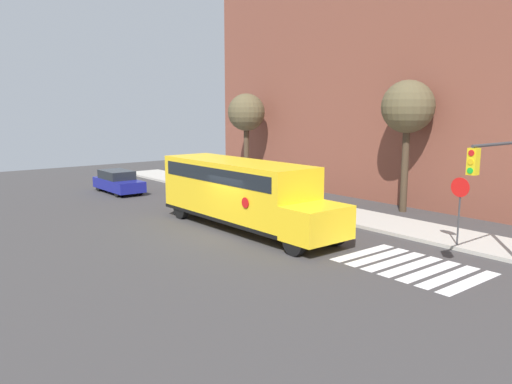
{
  "coord_description": "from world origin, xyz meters",
  "views": [
    {
      "loc": [
        17.08,
        -12.56,
        5.36
      ],
      "look_at": [
        -0.09,
        1.33,
        1.68
      ],
      "focal_mm": 35.0,
      "sensor_mm": 36.0,
      "label": 1
    }
  ],
  "objects_px": {
    "tree_near_sidewalk": "(246,114)",
    "stop_sign": "(459,201)",
    "school_bus": "(241,190)",
    "traffic_light": "(506,180)",
    "parked_car": "(118,182)",
    "tree_far_sidewalk": "(408,109)"
  },
  "relations": [
    {
      "from": "parked_car",
      "to": "stop_sign",
      "type": "relative_size",
      "value": 1.58
    },
    {
      "from": "school_bus",
      "to": "stop_sign",
      "type": "distance_m",
      "value": 9.13
    },
    {
      "from": "stop_sign",
      "to": "tree_far_sidewalk",
      "type": "height_order",
      "value": "tree_far_sidewalk"
    },
    {
      "from": "school_bus",
      "to": "traffic_light",
      "type": "relative_size",
      "value": 2.27
    },
    {
      "from": "school_bus",
      "to": "stop_sign",
      "type": "relative_size",
      "value": 3.69
    },
    {
      "from": "tree_far_sidewalk",
      "to": "stop_sign",
      "type": "bearing_deg",
      "value": -38.68
    },
    {
      "from": "parked_car",
      "to": "stop_sign",
      "type": "distance_m",
      "value": 21.29
    },
    {
      "from": "school_bus",
      "to": "tree_near_sidewalk",
      "type": "relative_size",
      "value": 1.6
    },
    {
      "from": "tree_near_sidewalk",
      "to": "stop_sign",
      "type": "bearing_deg",
      "value": -11.81
    },
    {
      "from": "school_bus",
      "to": "traffic_light",
      "type": "distance_m",
      "value": 10.79
    },
    {
      "from": "parked_car",
      "to": "tree_far_sidewalk",
      "type": "relative_size",
      "value": 0.65
    },
    {
      "from": "stop_sign",
      "to": "tree_near_sidewalk",
      "type": "bearing_deg",
      "value": 168.19
    },
    {
      "from": "stop_sign",
      "to": "tree_near_sidewalk",
      "type": "height_order",
      "value": "tree_near_sidewalk"
    },
    {
      "from": "stop_sign",
      "to": "traffic_light",
      "type": "xyz_separation_m",
      "value": [
        2.33,
        -1.48,
        1.2
      ]
    },
    {
      "from": "stop_sign",
      "to": "parked_car",
      "type": "bearing_deg",
      "value": -167.01
    },
    {
      "from": "traffic_light",
      "to": "tree_far_sidewalk",
      "type": "xyz_separation_m",
      "value": [
        -7.86,
        5.9,
        2.31
      ]
    },
    {
      "from": "parked_car",
      "to": "tree_near_sidewalk",
      "type": "distance_m",
      "value": 9.93
    },
    {
      "from": "parked_car",
      "to": "tree_near_sidewalk",
      "type": "xyz_separation_m",
      "value": [
        2.5,
        8.59,
        4.33
      ]
    },
    {
      "from": "stop_sign",
      "to": "tree_far_sidewalk",
      "type": "bearing_deg",
      "value": 141.32
    },
    {
      "from": "school_bus",
      "to": "stop_sign",
      "type": "bearing_deg",
      "value": 29.55
    },
    {
      "from": "traffic_light",
      "to": "tree_far_sidewalk",
      "type": "bearing_deg",
      "value": 143.08
    },
    {
      "from": "traffic_light",
      "to": "tree_near_sidewalk",
      "type": "distance_m",
      "value": 21.31
    }
  ]
}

